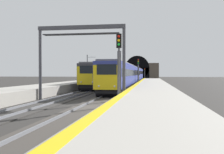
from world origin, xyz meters
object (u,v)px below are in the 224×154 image
train_adjacent_platform (110,74)px  catenary_mast_near (87,69)px  train_main_approaching (131,75)px  railway_signal_near (119,63)px  overhead_signal_gantry (81,44)px  railway_signal_mid (138,70)px  railway_signal_far (145,73)px

train_adjacent_platform → catenary_mast_near: bearing=-140.1°
train_main_approaching → railway_signal_near: (-35.39, -1.88, 1.06)m
train_adjacent_platform → overhead_signal_gantry: 30.17m
train_main_approaching → overhead_signal_gantry: (-31.45, 2.17, 2.99)m
train_main_approaching → overhead_signal_gantry: bearing=-3.7°
train_main_approaching → overhead_signal_gantry: 31.67m
train_adjacent_platform → catenary_mast_near: catenary_mast_near is taller
railway_signal_near → catenary_mast_near: 43.91m
train_main_approaching → railway_signal_near: size_ratio=10.94×
overhead_signal_gantry → railway_signal_mid: bearing=-9.6°
railway_signal_far → catenary_mast_near: catenary_mast_near is taller
train_main_approaching → railway_signal_far: railway_signal_far is taller
railway_signal_mid → railway_signal_far: (44.36, 0.00, -0.54)m
railway_signal_near → catenary_mast_near: size_ratio=0.77×
train_adjacent_platform → railway_signal_near: railway_signal_near is taller
train_main_approaching → train_adjacent_platform: 4.60m
train_adjacent_platform → railway_signal_mid: railway_signal_mid is taller
overhead_signal_gantry → railway_signal_far: bearing=-3.4°
train_main_approaching → overhead_signal_gantry: overhead_signal_gantry is taller
train_adjacent_platform → overhead_signal_gantry: overhead_signal_gantry is taller
railway_signal_near → catenary_mast_near: bearing=-162.4°
train_adjacent_platform → railway_signal_near: size_ratio=7.53×
train_main_approaching → railway_signal_far: (36.90, -1.88, 0.37)m
railway_signal_mid → catenary_mast_near: (13.94, 13.25, 0.51)m
catenary_mast_near → railway_signal_near: bearing=-162.4°
overhead_signal_gantry → catenary_mast_near: 39.06m
train_adjacent_platform → railway_signal_near: (-33.89, -6.23, 0.97)m
train_main_approaching → railway_signal_far: 36.95m
overhead_signal_gantry → catenary_mast_near: size_ratio=1.17×
railway_signal_mid → train_adjacent_platform: bearing=-133.8°
train_adjacent_platform → train_main_approaching: bearing=107.5°
railway_signal_near → overhead_signal_gantry: (3.93, 4.06, 1.93)m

